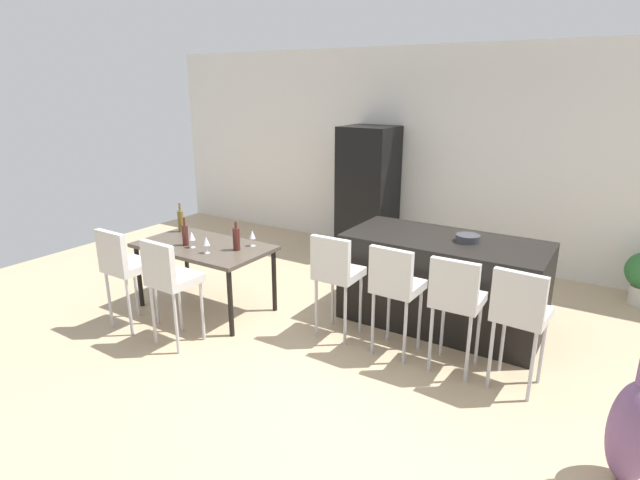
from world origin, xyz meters
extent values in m
plane|color=tan|center=(0.00, 0.00, 0.00)|extent=(10.00, 10.00, 0.00)
cube|color=silver|center=(0.00, 2.99, 1.45)|extent=(10.00, 0.12, 2.90)
cube|color=black|center=(0.59, 0.88, 0.46)|extent=(1.97, 0.93, 0.92)
cube|color=beige|center=(-0.18, 0.10, 0.65)|extent=(0.41, 0.41, 0.08)
cube|color=beige|center=(-0.18, -0.07, 0.87)|extent=(0.40, 0.07, 0.36)
cylinder|color=#B2B2B7|center=(-0.34, 0.25, 0.30)|extent=(0.03, 0.03, 0.61)
cylinder|color=#B2B2B7|center=(-0.02, 0.26, 0.30)|extent=(0.03, 0.03, 0.61)
cylinder|color=#B2B2B7|center=(-0.34, -0.07, 0.30)|extent=(0.03, 0.03, 0.61)
cylinder|color=#B2B2B7|center=(-0.02, -0.06, 0.30)|extent=(0.03, 0.03, 0.61)
cube|color=beige|center=(0.44, 0.10, 0.65)|extent=(0.41, 0.41, 0.08)
cube|color=beige|center=(0.43, -0.07, 0.87)|extent=(0.40, 0.07, 0.36)
cylinder|color=#B2B2B7|center=(0.28, 0.26, 0.30)|extent=(0.03, 0.03, 0.61)
cylinder|color=#B2B2B7|center=(0.60, 0.25, 0.30)|extent=(0.03, 0.03, 0.61)
cylinder|color=#B2B2B7|center=(0.27, -0.06, 0.30)|extent=(0.03, 0.03, 0.61)
cylinder|color=#B2B2B7|center=(0.59, -0.07, 0.30)|extent=(0.03, 0.03, 0.61)
cube|color=beige|center=(0.99, 0.10, 0.65)|extent=(0.41, 0.41, 0.08)
cube|color=beige|center=(0.99, -0.07, 0.87)|extent=(0.40, 0.07, 0.36)
cylinder|color=#B2B2B7|center=(0.82, 0.25, 0.30)|extent=(0.03, 0.03, 0.61)
cylinder|color=#B2B2B7|center=(1.14, 0.26, 0.30)|extent=(0.03, 0.03, 0.61)
cylinder|color=#B2B2B7|center=(0.83, -0.07, 0.30)|extent=(0.03, 0.03, 0.61)
cylinder|color=#B2B2B7|center=(1.15, -0.06, 0.30)|extent=(0.03, 0.03, 0.61)
cube|color=beige|center=(1.50, 0.10, 0.65)|extent=(0.43, 0.43, 0.08)
cube|color=beige|center=(1.49, -0.07, 0.87)|extent=(0.40, 0.09, 0.36)
cylinder|color=#B2B2B7|center=(1.35, 0.27, 0.30)|extent=(0.03, 0.03, 0.61)
cylinder|color=#B2B2B7|center=(1.67, 0.25, 0.30)|extent=(0.03, 0.03, 0.61)
cylinder|color=#B2B2B7|center=(1.33, -0.05, 0.30)|extent=(0.03, 0.03, 0.61)
cylinder|color=#B2B2B7|center=(1.65, -0.07, 0.30)|extent=(0.03, 0.03, 0.61)
cube|color=#4C4238|center=(-1.72, -0.15, 0.72)|extent=(1.46, 0.82, 0.04)
cylinder|color=black|center=(-2.40, 0.20, 0.35)|extent=(0.05, 0.05, 0.70)
cylinder|color=black|center=(-1.05, 0.20, 0.35)|extent=(0.05, 0.05, 0.70)
cylinder|color=black|center=(-2.40, -0.50, 0.35)|extent=(0.05, 0.05, 0.70)
cylinder|color=black|center=(-1.05, -0.50, 0.35)|extent=(0.05, 0.05, 0.70)
cube|color=beige|center=(-2.05, -0.86, 0.65)|extent=(0.41, 0.41, 0.08)
cube|color=beige|center=(-2.06, -1.03, 0.87)|extent=(0.40, 0.07, 0.36)
cylinder|color=#B2B2B7|center=(-2.21, -0.70, 0.30)|extent=(0.03, 0.03, 0.61)
cylinder|color=#B2B2B7|center=(-1.89, -0.70, 0.30)|extent=(0.03, 0.03, 0.61)
cylinder|color=#B2B2B7|center=(-2.22, -1.02, 0.30)|extent=(0.03, 0.03, 0.61)
cylinder|color=#B2B2B7|center=(-1.90, -1.02, 0.30)|extent=(0.03, 0.03, 0.61)
cube|color=beige|center=(-1.39, -0.86, 0.65)|extent=(0.41, 0.41, 0.08)
cube|color=beige|center=(-1.40, -1.03, 0.87)|extent=(0.40, 0.07, 0.36)
cylinder|color=#B2B2B7|center=(-1.55, -0.70, 0.30)|extent=(0.03, 0.03, 0.61)
cylinder|color=#B2B2B7|center=(-1.23, -0.71, 0.30)|extent=(0.03, 0.03, 0.61)
cylinder|color=#B2B2B7|center=(-1.56, -1.02, 0.30)|extent=(0.03, 0.03, 0.61)
cylinder|color=#B2B2B7|center=(-1.24, -1.03, 0.30)|extent=(0.03, 0.03, 0.61)
cylinder|color=#471E19|center=(-1.87, -0.26, 0.85)|extent=(0.07, 0.07, 0.22)
cylinder|color=#471E19|center=(-1.87, -0.26, 1.00)|extent=(0.02, 0.02, 0.09)
cylinder|color=brown|center=(-2.31, 0.08, 0.86)|extent=(0.07, 0.07, 0.25)
cylinder|color=brown|center=(-2.31, 0.08, 1.04)|extent=(0.02, 0.02, 0.10)
cylinder|color=#471E19|center=(-1.30, -0.09, 0.86)|extent=(0.07, 0.07, 0.24)
cylinder|color=#471E19|center=(-1.30, -0.09, 1.01)|extent=(0.03, 0.03, 0.07)
cylinder|color=silver|center=(-1.49, -0.33, 0.74)|extent=(0.06, 0.06, 0.00)
cylinder|color=silver|center=(-1.49, -0.33, 0.78)|extent=(0.01, 0.01, 0.08)
cone|color=silver|center=(-1.49, -0.33, 0.87)|extent=(0.07, 0.07, 0.09)
cylinder|color=silver|center=(-1.75, -0.28, 0.74)|extent=(0.06, 0.06, 0.00)
cylinder|color=silver|center=(-1.75, -0.28, 0.78)|extent=(0.01, 0.01, 0.08)
cone|color=silver|center=(-1.75, -0.28, 0.87)|extent=(0.07, 0.07, 0.09)
cylinder|color=silver|center=(-1.25, 0.10, 0.74)|extent=(0.06, 0.06, 0.00)
cylinder|color=silver|center=(-1.25, 0.10, 0.78)|extent=(0.01, 0.01, 0.08)
cone|color=silver|center=(-1.25, 0.10, 0.87)|extent=(0.07, 0.07, 0.09)
cube|color=black|center=(-1.13, 2.55, 0.92)|extent=(0.72, 0.68, 1.84)
cylinder|color=#333338|center=(0.80, 0.90, 0.96)|extent=(0.23, 0.23, 0.07)
ellipsoid|color=#704C75|center=(2.32, -0.63, 0.35)|extent=(0.29, 0.29, 0.71)
cylinder|color=beige|center=(2.35, 2.54, 0.11)|extent=(0.24, 0.24, 0.22)
camera|label=1|loc=(2.09, -3.84, 2.39)|focal=28.26mm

